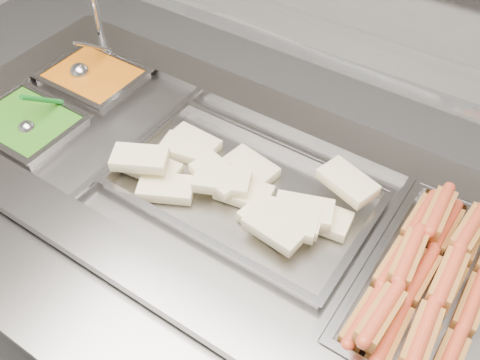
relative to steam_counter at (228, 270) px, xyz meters
The scene contains 11 objects.
steam_counter is the anchor object (origin of this frame).
tray_rail 0.67m from the steam_counter, 90.95° to the right, with size 1.85×0.41×0.05m.
sneeze_guard 0.86m from the steam_counter, 89.06° to the left, with size 1.70×0.33×0.45m.
pan_hotdogs 0.77m from the steam_counter, ahead, with size 0.36×0.57×0.10m.
pan_wraps 0.44m from the steam_counter, ahead, with size 0.70×0.42×0.07m.
pan_beans 0.80m from the steam_counter, 166.38° to the left, with size 0.31×0.25×0.10m.
pan_peas 0.80m from the steam_counter, 168.28° to the right, with size 0.31×0.25×0.10m.
hotdogs_in_buns 0.76m from the steam_counter, ahead, with size 0.26×0.53×0.12m.
tortilla_wraps 0.48m from the steam_counter, 15.48° to the right, with size 0.70×0.38×0.10m.
ladle 0.86m from the steam_counter, 168.26° to the left, with size 0.07×0.20×0.16m.
serving_spoon 0.80m from the steam_counter, 167.25° to the right, with size 0.06×0.18×0.15m.
Camera 1 is at (0.52, -0.38, 2.02)m, focal length 40.00 mm.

